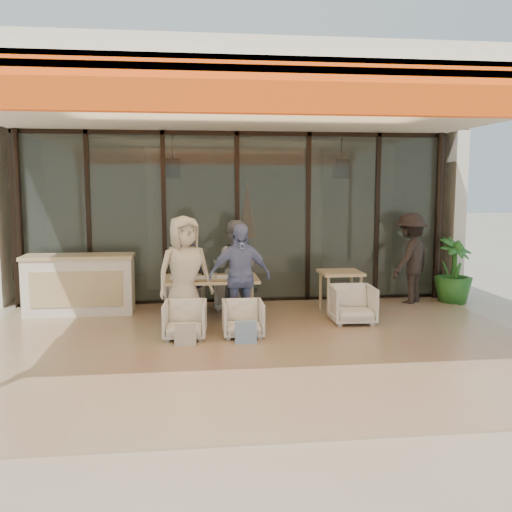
{
  "coord_description": "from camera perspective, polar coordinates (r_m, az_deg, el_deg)",
  "views": [
    {
      "loc": [
        -0.94,
        -7.61,
        2.23
      ],
      "look_at": [
        0.1,
        0.9,
        1.15
      ],
      "focal_mm": 40.0,
      "sensor_mm": 36.0,
      "label": 1
    }
  ],
  "objects": [
    {
      "name": "standing_woman",
      "position": [
        11.02,
        15.21,
        -0.25
      ],
      "size": [
        1.25,
        1.21,
        1.71
      ],
      "primitive_type": "imported",
      "rotation": [
        0.0,
        0.0,
        3.86
      ],
      "color": "black",
      "rests_on": "ground"
    },
    {
      "name": "terrace_floor",
      "position": [
        7.99,
        0.07,
        -9.0
      ],
      "size": [
        8.0,
        6.0,
        0.01
      ],
      "primitive_type": "cube",
      "color": "tan",
      "rests_on": "ground"
    },
    {
      "name": "terrace_structure",
      "position": [
        7.48,
        0.33,
        15.02
      ],
      "size": [
        8.0,
        6.0,
        3.4
      ],
      "color": "silver",
      "rests_on": "ground"
    },
    {
      "name": "diner_cream",
      "position": [
        8.72,
        -7.16,
        -1.77
      ],
      "size": [
        1.01,
        0.84,
        1.77
      ],
      "primitive_type": "imported",
      "rotation": [
        0.0,
        0.0,
        0.37
      ],
      "color": "beige",
      "rests_on": "ground"
    },
    {
      "name": "diner_grey",
      "position": [
        9.65,
        -2.14,
        -1.23
      ],
      "size": [
        0.95,
        0.83,
        1.64
      ],
      "primitive_type": "imported",
      "rotation": [
        0.0,
        0.0,
        2.84
      ],
      "color": "slate",
      "rests_on": "ground"
    },
    {
      "name": "dining_table",
      "position": [
        9.21,
        -4.56,
        -2.5
      ],
      "size": [
        1.5,
        0.9,
        0.93
      ],
      "color": "tan",
      "rests_on": "ground"
    },
    {
      "name": "chair_far_left",
      "position": [
        10.19,
        -7.09,
        -3.59
      ],
      "size": [
        0.72,
        0.68,
        0.67
      ],
      "primitive_type": "imported",
      "rotation": [
        0.0,
        0.0,
        3.04
      ],
      "color": "white",
      "rests_on": "ground"
    },
    {
      "name": "interior_block",
      "position": [
        12.96,
        -2.79,
        7.17
      ],
      "size": [
        9.05,
        3.62,
        3.52
      ],
      "color": "silver",
      "rests_on": "ground"
    },
    {
      "name": "chair_near_left",
      "position": [
        8.33,
        -7.1,
        -6.2
      ],
      "size": [
        0.65,
        0.61,
        0.62
      ],
      "primitive_type": "imported",
      "rotation": [
        0.0,
        0.0,
        -0.08
      ],
      "color": "white",
      "rests_on": "ground"
    },
    {
      "name": "ground",
      "position": [
        7.99,
        0.07,
        -9.03
      ],
      "size": [
        70.0,
        70.0,
        0.0
      ],
      "primitive_type": "plane",
      "color": "#C6B293",
      "rests_on": "ground"
    },
    {
      "name": "side_table",
      "position": [
        9.94,
        8.44,
        -2.12
      ],
      "size": [
        0.7,
        0.7,
        0.74
      ],
      "color": "tan",
      "rests_on": "ground"
    },
    {
      "name": "tote_bag_blue",
      "position": [
        8.02,
        -1.03,
        -7.71
      ],
      "size": [
        0.3,
        0.1,
        0.34
      ],
      "primitive_type": "cube",
      "color": "#99BFD8",
      "rests_on": "ground"
    },
    {
      "name": "diner_periwinkle",
      "position": [
        8.76,
        -1.65,
        -2.08
      ],
      "size": [
        1.0,
        0.51,
        1.64
      ],
      "primitive_type": "imported",
      "rotation": [
        0.0,
        0.0,
        0.11
      ],
      "color": "#717CBD",
      "rests_on": "ground"
    },
    {
      "name": "chair_far_right",
      "position": [
        10.22,
        -2.36,
        -3.59
      ],
      "size": [
        0.68,
        0.64,
        0.64
      ],
      "primitive_type": "imported",
      "rotation": [
        0.0,
        0.0,
        3.05
      ],
      "color": "white",
      "rests_on": "ground"
    },
    {
      "name": "side_chair",
      "position": [
        9.29,
        9.63,
        -4.63
      ],
      "size": [
        0.7,
        0.66,
        0.69
      ],
      "primitive_type": "imported",
      "rotation": [
        0.0,
        0.0,
        -0.04
      ],
      "color": "white",
      "rests_on": "ground"
    },
    {
      "name": "potted_palm",
      "position": [
        11.33,
        19.15,
        -1.38
      ],
      "size": [
        0.95,
        0.95,
        1.25
      ],
      "primitive_type": "imported",
      "rotation": [
        0.0,
        0.0,
        0.52
      ],
      "color": "#1E5919",
      "rests_on": "ground"
    },
    {
      "name": "glass_storefront",
      "position": [
        10.67,
        -1.9,
        3.79
      ],
      "size": [
        8.08,
        0.1,
        3.2
      ],
      "color": "#9EADA3",
      "rests_on": "ground"
    },
    {
      "name": "tote_bag_cream",
      "position": [
        7.98,
        -7.09,
        -7.84
      ],
      "size": [
        0.3,
        0.1,
        0.34
      ],
      "primitive_type": "cube",
      "color": "silver",
      "rests_on": "ground"
    },
    {
      "name": "diner_navy",
      "position": [
        9.61,
        -7.14,
        -1.3
      ],
      "size": [
        0.68,
        0.53,
        1.64
      ],
      "primitive_type": "imported",
      "rotation": [
        0.0,
        0.0,
        2.89
      ],
      "color": "#1A223A",
      "rests_on": "ground"
    },
    {
      "name": "host_counter",
      "position": [
        10.22,
        -17.23,
        -2.72
      ],
      "size": [
        1.85,
        0.65,
        1.04
      ],
      "color": "silver",
      "rests_on": "ground"
    },
    {
      "name": "chair_near_right",
      "position": [
        8.37,
        -1.31,
        -6.14
      ],
      "size": [
        0.59,
        0.56,
        0.6
      ],
      "primitive_type": "imported",
      "rotation": [
        0.0,
        0.0,
        -0.01
      ],
      "color": "white",
      "rests_on": "ground"
    }
  ]
}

